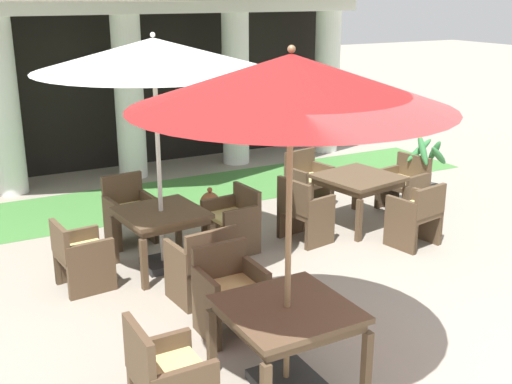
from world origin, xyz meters
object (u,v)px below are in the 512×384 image
Objects in this scene: patio_table_mid_left at (287,317)px; patio_chair_mid_right_west at (304,211)px; patio_chair_near_foreground_west at (81,256)px; patio_table_mid_right at (358,182)px; patio_chair_mid_right_south at (416,215)px; patio_umbrella_near_foreground at (154,56)px; patio_chair_mid_right_north at (308,181)px; terracotta_urn at (210,203)px; patio_table_near_foreground at (161,218)px; patio_chair_mid_right_east at (404,185)px; patio_umbrella_mid_left at (291,85)px; patio_chair_near_foreground_east at (233,221)px; patio_chair_mid_left_north at (230,293)px; patio_chair_near_foreground_north at (129,212)px; potted_palm_right_edge at (426,189)px; patio_chair_mid_left_west at (167,379)px; patio_chair_near_foreground_south at (203,264)px.

patio_chair_mid_right_west is (1.90, 2.75, -0.23)m from patio_table_mid_left.
patio_chair_near_foreground_west is 0.68× the size of patio_table_mid_right.
patio_chair_mid_right_south is 0.97× the size of patio_chair_mid_right_west.
patio_umbrella_near_foreground reaches higher than patio_table_mid_left.
patio_chair_mid_right_north reaches higher than terracotta_urn.
patio_chair_mid_right_east is (4.01, 0.30, -0.23)m from patio_table_near_foreground.
patio_chair_mid_right_east is (3.95, 3.12, -2.16)m from patio_umbrella_mid_left.
patio_chair_near_foreground_east is 2.09m from patio_chair_mid_left_north.
patio_chair_mid_left_north is 0.98× the size of patio_chair_mid_right_west.
patio_umbrella_near_foreground is 3.50× the size of patio_chair_near_foreground_west.
patio_chair_near_foreground_north is 4.39m from patio_umbrella_mid_left.
potted_palm_right_edge reaches higher than patio_table_mid_left.
patio_chair_mid_left_west is at bearing -179.18° from patio_table_mid_left.
patio_umbrella_near_foreground is 4.55m from patio_chair_mid_right_east.
patio_chair_near_foreground_south is 1.00× the size of patio_chair_mid_right_north.
patio_chair_mid_left_west is at bearing -143.52° from patio_table_mid_right.
patio_chair_mid_right_east is 2.08m from patio_chair_mid_right_west.
terracotta_urn is at bearing 58.83° from patio_chair_near_foreground_south.
patio_chair_mid_left_west is (-1.06, -0.02, -2.15)m from patio_umbrella_mid_left.
terracotta_urn is at bearing 117.62° from patio_chair_mid_right_south.
patio_chair_near_foreground_north reaches higher than patio_table_near_foreground.
potted_palm_right_edge reaches higher than patio_chair_mid_right_east.
patio_umbrella_mid_left is at bearing 90.00° from patio_chair_mid_left_west.
patio_umbrella_mid_left is at bearing 90.00° from patio_chair_mid_left_north.
patio_table_mid_right is at bearing 45.09° from patio_umbrella_mid_left.
patio_chair_mid_right_north is at bearing 55.32° from patio_umbrella_mid_left.
patio_chair_near_foreground_east is at bearing 144.97° from patio_chair_mid_right_south.
patio_chair_mid_right_west reaches higher than patio_chair_mid_right_south.
patio_chair_mid_left_west reaches higher than patio_table_near_foreground.
patio_chair_near_foreground_west is at bearing 111.20° from patio_table_mid_left.
patio_umbrella_near_foreground is 3.27× the size of patio_chair_mid_right_south.
patio_chair_mid_right_south is at bearing 144.31° from patio_chair_near_foreground_north.
patio_chair_near_foreground_west is 4.00m from patio_table_mid_right.
patio_chair_mid_left_west is 6.12m from potted_palm_right_edge.
patio_umbrella_near_foreground is at bearing 90.00° from patio_chair_near_foreground_west.
patio_table_mid_right is (3.99, 2.95, 0.22)m from patio_chair_mid_left_west.
patio_chair_near_foreground_west is 3.65m from patio_umbrella_mid_left.
patio_table_mid_left reaches higher than terracotta_urn.
patio_table_mid_left is 0.36× the size of patio_umbrella_mid_left.
patio_table_mid_right is at bearing -94.83° from patio_chair_near_foreground_east.
patio_chair_near_foreground_west is (-1.00, -0.09, -0.25)m from patio_table_near_foreground.
patio_chair_near_foreground_east is 0.91× the size of patio_chair_mid_left_west.
patio_chair_near_foreground_south is 2.02× the size of terracotta_urn.
patio_chair_mid_right_north is at bearing 44.97° from patio_chair_mid_right_east.
patio_table_mid_right is at bearing -177.84° from potted_palm_right_edge.
patio_chair_mid_left_north is 2.02× the size of terracotta_urn.
patio_chair_mid_left_north is (1.04, -1.67, 0.04)m from patio_chair_near_foreground_west.
terracotta_urn is at bearing 55.90° from patio_chair_mid_right_east.
patio_chair_near_foreground_east reaches higher than patio_table_near_foreground.
patio_chair_near_foreground_east is at bearing 5.41° from patio_umbrella_near_foreground.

